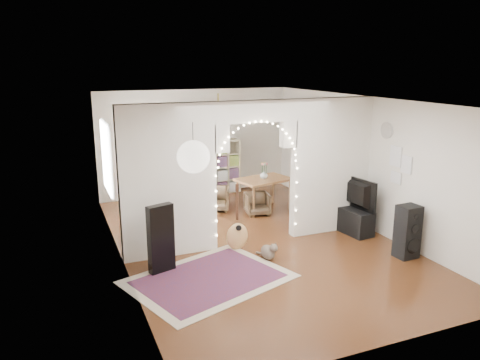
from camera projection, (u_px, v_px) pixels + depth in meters
name	position (u px, v px, depth m)	size (l,w,h in m)	color
floor	(255.00, 241.00, 9.04)	(7.50, 7.50, 0.00)	black
ceiling	(256.00, 100.00, 8.38)	(5.00, 7.50, 0.02)	white
wall_back	(196.00, 142.00, 12.07)	(5.00, 0.02, 2.70)	silver
wall_front	(389.00, 243.00, 5.35)	(5.00, 0.02, 2.70)	silver
wall_left	(118.00, 186.00, 7.79)	(0.02, 7.50, 2.70)	silver
wall_right	(366.00, 163.00, 9.63)	(0.02, 7.50, 2.70)	silver
divider_wall	(255.00, 169.00, 8.69)	(5.00, 0.20, 2.70)	silver
fairy_lights	(258.00, 164.00, 8.54)	(1.64, 0.04, 1.60)	#FFEABF
window	(106.00, 158.00, 9.38)	(0.04, 1.20, 1.40)	white
wall_clock	(387.00, 130.00, 8.90)	(0.31, 0.31, 0.03)	white
picture_frames	(399.00, 165.00, 8.69)	(0.02, 0.50, 0.70)	white
paper_lantern	(193.00, 157.00, 5.64)	(0.40, 0.40, 0.40)	white
ceiling_fan	(218.00, 107.00, 10.25)	(1.10, 1.10, 0.30)	gold
area_rug	(209.00, 279.00, 7.44)	(2.40, 1.80, 0.02)	maroon
guitar_case	(161.00, 239.00, 7.59)	(0.44, 0.15, 1.15)	black
acoustic_guitar	(237.00, 226.00, 8.53)	(0.45, 0.29, 1.05)	tan
tabby_cat	(268.00, 252.00, 8.18)	(0.32, 0.52, 0.35)	brown
floor_speaker	(408.00, 232.00, 8.19)	(0.39, 0.35, 0.95)	black
media_console	(350.00, 220.00, 9.50)	(0.40, 1.00, 0.50)	black
tv	(352.00, 193.00, 9.36)	(1.07, 0.14, 0.62)	black
bookcase	(214.00, 167.00, 12.16)	(1.36, 0.35, 1.40)	beige
dining_table	(264.00, 182.00, 10.79)	(1.34, 1.03, 0.76)	brown
flower_vase	(264.00, 175.00, 10.75)	(0.18, 0.18, 0.19)	silver
dining_chair_left	(216.00, 199.00, 10.88)	(0.59, 0.60, 0.55)	#4B3825
dining_chair_right	(257.00, 204.00, 10.58)	(0.53, 0.54, 0.50)	#4B3825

